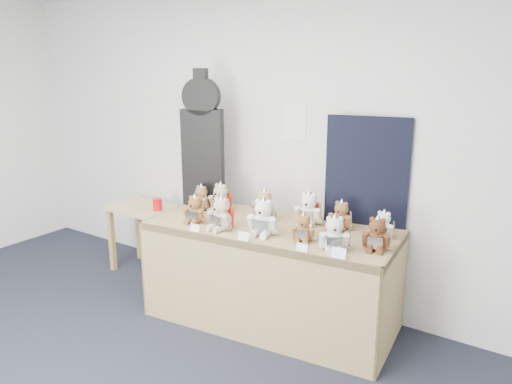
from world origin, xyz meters
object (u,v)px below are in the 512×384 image
Objects in this scene: red_cup at (157,204)px; teddy_front_far_right at (334,235)px; teddy_back_left at (220,199)px; guitar_case at (202,140)px; teddy_front_end at (377,235)px; teddy_back_centre_right at (308,210)px; teddy_back_end at (383,226)px; teddy_back_centre_left at (264,206)px; teddy_front_far_left at (195,211)px; display_table at (266,250)px; teddy_front_centre at (263,218)px; teddy_front_left at (221,215)px; side_table at (150,219)px; teddy_back_right at (341,217)px; teddy_back_far_left at (201,199)px; teddy_front_right at (303,229)px.

teddy_front_far_right is at bearing -9.70° from red_cup.
guitar_case is at bearing 162.52° from teddy_back_left.
teddy_front_far_right is 1.05× the size of teddy_front_end.
teddy_back_end is (0.60, 0.03, -0.03)m from teddy_back_centre_right.
guitar_case reaches higher than teddy_front_far_right.
teddy_front_far_left is at bearing -126.33° from teddy_back_centre_left.
teddy_front_far_right reaches higher than display_table.
teddy_back_left reaches higher than display_table.
teddy_front_centre is 0.58m from teddy_front_far_right.
teddy_front_left is at bearing -12.21° from teddy_front_far_left.
teddy_front_left reaches higher than side_table.
teddy_back_end reaches higher than red_cup.
guitar_case is 0.85m from teddy_front_left.
side_table is at bearing 179.97° from teddy_back_right.
teddy_back_end is (0.81, 0.32, 0.26)m from display_table.
teddy_front_far_left is 0.90m from teddy_back_centre_right.
teddy_front_far_right is at bearing -54.26° from teddy_back_centre_right.
teddy_front_far_left is 0.88× the size of teddy_back_left.
display_table is at bearing 8.88° from teddy_front_far_left.
guitar_case is at bearing 2.68° from red_cup.
side_table is at bearing 163.77° from teddy_front_end.
teddy_front_centre is (0.60, 0.07, 0.03)m from teddy_front_far_left.
teddy_front_far_left reaches higher than teddy_back_end.
teddy_front_left is 1.16× the size of teddy_back_far_left.
teddy_back_centre_left is (0.68, -0.06, -0.47)m from guitar_case.
red_cup is at bearing 177.99° from teddy_back_left.
side_table is at bearing 164.71° from display_table.
teddy_back_end is (2.33, 0.07, 0.36)m from side_table.
teddy_front_far_left is 0.35m from teddy_back_far_left.
teddy_back_right is at bearing 1.72° from side_table.
guitar_case reaches higher than teddy_back_end.
teddy_front_right is 0.51m from teddy_front_end.
teddy_front_centre is at bearing 170.74° from teddy_front_right.
teddy_back_left is (-0.61, 0.27, -0.01)m from teddy_front_centre.
guitar_case reaches higher than side_table.
teddy_front_centre is 1.10× the size of teddy_back_centre_left.
side_table is 6.93× the size of red_cup.
teddy_front_left is 0.34m from teddy_front_centre.
teddy_back_end is at bearing 2.36° from red_cup.
side_table is 1.12m from teddy_front_far_left.
teddy_front_left is (1.24, -0.44, 0.38)m from side_table.
teddy_front_right is at bearing -3.97° from teddy_front_centre.
teddy_front_far_left is 1.44m from teddy_front_end.
teddy_back_left is at bearing 148.67° from teddy_front_right.
teddy_front_far_left is 0.27m from teddy_front_left.
teddy_back_centre_right is (1.73, 0.04, 0.38)m from side_table.
side_table is 3.51× the size of teddy_front_right.
teddy_back_centre_left reaches higher than side_table.
teddy_front_end is at bearing 3.74° from teddy_back_centre_left.
teddy_back_centre_left reaches higher than teddy_back_end.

